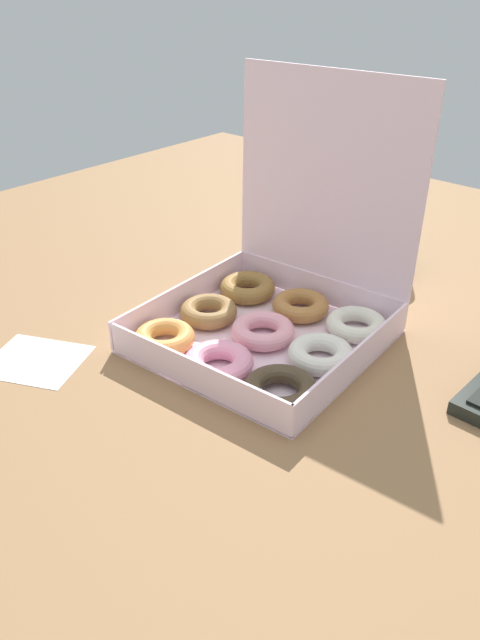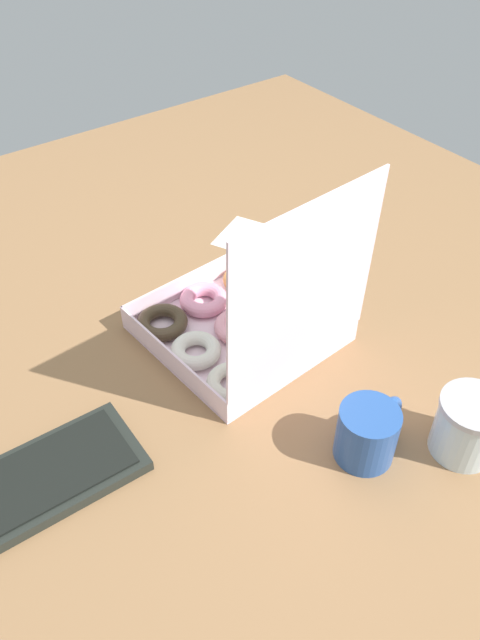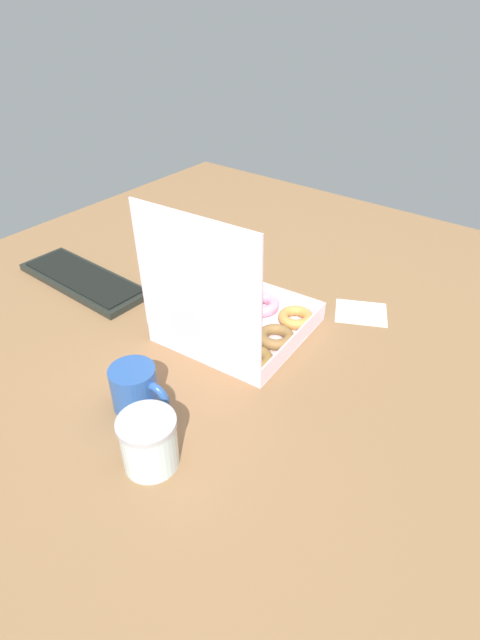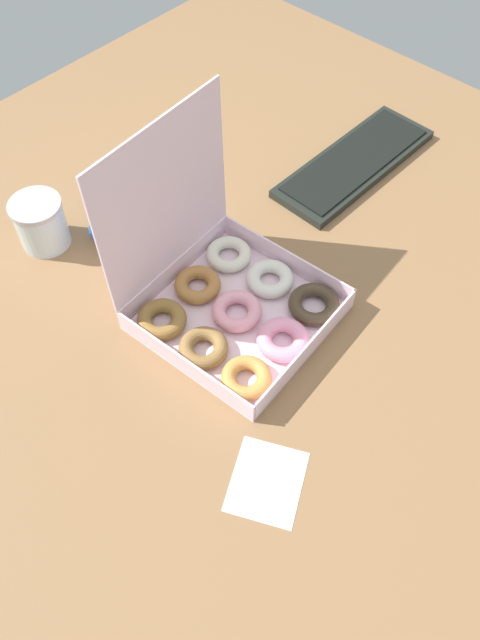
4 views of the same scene
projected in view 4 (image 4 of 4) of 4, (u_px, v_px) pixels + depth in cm
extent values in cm
cube|color=olive|center=(257.00, 326.00, 113.78)|extent=(180.00, 180.00, 2.00)
cube|color=white|center=(238.00, 316.00, 113.60)|extent=(32.29, 32.29, 0.40)
cube|color=white|center=(183.00, 364.00, 104.81)|extent=(2.58, 30.14, 4.51)
cube|color=white|center=(287.00, 259.00, 118.39)|extent=(2.58, 30.14, 4.51)
cube|color=white|center=(306.00, 352.00, 106.23)|extent=(29.34, 2.52, 4.51)
cube|color=white|center=(176.00, 269.00, 116.96)|extent=(29.34, 2.52, 4.51)
cube|color=white|center=(165.00, 200.00, 103.04)|extent=(30.19, 3.26, 30.19)
torus|color=#DA9345|center=(246.00, 378.00, 104.36)|extent=(11.91, 11.91, 2.50)
torus|color=pink|center=(283.00, 340.00, 108.83)|extent=(11.96, 11.96, 2.78)
torus|color=#433522|center=(314.00, 304.00, 113.32)|extent=(12.49, 12.49, 2.51)
torus|color=olive|center=(204.00, 348.00, 107.82)|extent=(10.94, 10.94, 2.55)
torus|color=#F8A2B1|center=(237.00, 311.00, 112.43)|extent=(12.14, 12.14, 2.54)
torus|color=silver|center=(270.00, 279.00, 116.79)|extent=(12.22, 12.22, 2.59)
torus|color=olive|center=(162.00, 319.00, 111.34)|extent=(12.52, 12.52, 2.67)
torus|color=#B1763A|center=(198.00, 285.00, 115.97)|extent=(10.32, 10.32, 2.53)
torus|color=white|center=(229.00, 254.00, 120.37)|extent=(11.83, 11.83, 2.36)
cube|color=black|center=(354.00, 163.00, 136.91)|extent=(40.84, 15.07, 1.80)
cube|color=black|center=(355.00, 159.00, 136.02)|extent=(37.54, 12.74, 0.40)
cylinder|color=#28519B|center=(119.00, 211.00, 123.11)|extent=(9.02, 9.02, 9.20)
torus|color=#28519B|center=(102.00, 226.00, 120.80)|extent=(6.93, 2.51, 6.77)
cylinder|color=black|center=(116.00, 200.00, 120.71)|extent=(7.93, 7.93, 0.55)
cylinder|color=silver|center=(42.00, 225.00, 120.88)|extent=(9.66, 9.66, 9.25)
cylinder|color=#B2B2B7|center=(34.00, 206.00, 116.71)|extent=(10.14, 10.14, 1.00)
cube|color=white|center=(267.00, 481.00, 95.58)|extent=(16.11, 15.25, 0.15)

